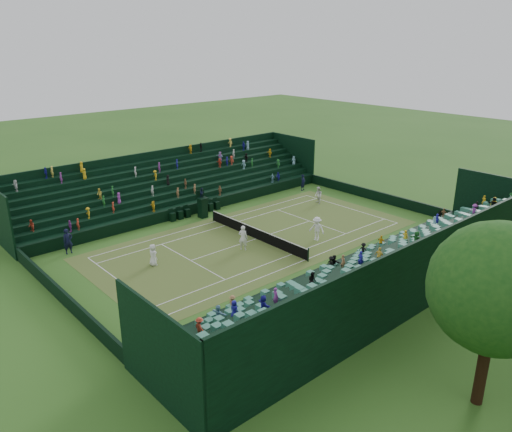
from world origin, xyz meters
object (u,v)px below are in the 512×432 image
(player_near_east, at_px, (243,238))
(umpire_chair, at_px, (202,205))
(tennis_net, at_px, (256,233))
(player_near_west, at_px, (153,255))
(player_far_west, at_px, (318,195))
(player_far_east, at_px, (317,229))

(player_near_east, bearing_deg, umpire_chair, -48.78)
(tennis_net, bearing_deg, player_near_east, -65.99)
(player_near_west, height_order, player_near_east, player_near_east)
(player_near_east, bearing_deg, player_far_west, -108.04)
(tennis_net, height_order, player_near_east, player_near_east)
(player_near_west, xyz_separation_m, player_far_east, (4.53, 12.39, 0.18))
(tennis_net, height_order, umpire_chair, umpire_chair)
(player_near_west, bearing_deg, tennis_net, -97.58)
(player_far_west, bearing_deg, player_near_east, -51.61)
(tennis_net, xyz_separation_m, player_near_east, (0.97, -2.18, 0.47))
(player_near_west, height_order, player_far_west, player_far_west)
(tennis_net, bearing_deg, player_near_west, -97.29)
(player_near_west, height_order, player_far_east, player_far_east)
(player_far_west, relative_size, player_far_east, 0.85)
(tennis_net, relative_size, player_far_east, 5.88)
(player_far_west, height_order, player_far_east, player_far_east)
(player_near_west, distance_m, player_far_west, 19.74)
(player_far_west, bearing_deg, umpire_chair, -89.52)
(tennis_net, distance_m, player_near_east, 2.44)
(player_far_east, bearing_deg, player_far_west, 112.21)
(player_near_east, bearing_deg, tennis_net, -100.89)
(player_near_east, bearing_deg, player_far_east, -147.86)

